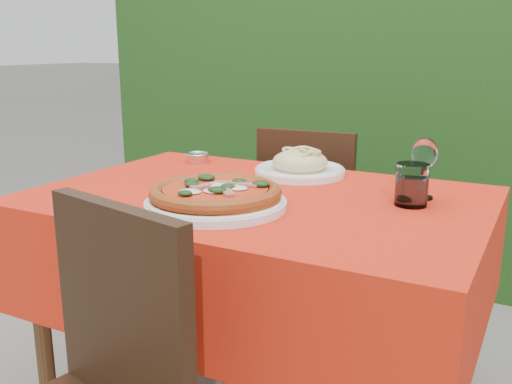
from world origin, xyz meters
The scene contains 9 objects.
hedge centered at (0.00, 1.55, 0.92)m, with size 3.20×0.55×1.78m.
dining_table centered at (0.00, 0.00, 0.60)m, with size 1.26×0.86×0.75m.
chair_far centered at (-0.10, 0.66, 0.49)m, with size 0.41×0.41×0.85m.
pizza_plate centered at (-0.03, -0.18, 0.78)m, with size 0.37×0.37×0.07m.
pasta_plate centered at (0.00, 0.29, 0.78)m, with size 0.29×0.29×0.08m.
water_glass centered at (0.41, 0.08, 0.80)m, with size 0.09×0.09×0.11m.
wine_glass centered at (0.42, 0.17, 0.87)m, with size 0.07×0.07×0.17m.
fork centered at (-0.26, -0.08, 0.75)m, with size 0.03×0.22×0.01m, color #BCBBC3.
steel_ramekin centered at (-0.41, 0.31, 0.76)m, with size 0.08×0.08×0.03m, color silver.
Camera 1 is at (0.73, -1.39, 1.16)m, focal length 40.00 mm.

